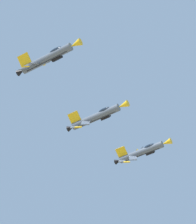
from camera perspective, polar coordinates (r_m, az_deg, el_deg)
name	(u,v)px	position (r m, az deg, el deg)	size (l,w,h in m)	color
fighter_jet_lead	(142,152)	(124.25, 5.17, -4.65)	(12.25, 12.69, 8.17)	#4C5666
fighter_jet_left_wing	(97,117)	(110.22, -0.15, -0.55)	(12.26, 12.69, 8.24)	#4C5666
fighter_jet_right_wing	(48,58)	(102.02, -5.87, 6.27)	(12.20, 12.69, 7.97)	#4C5666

